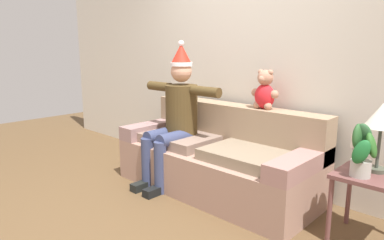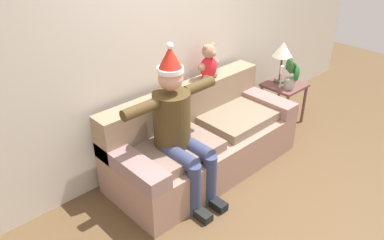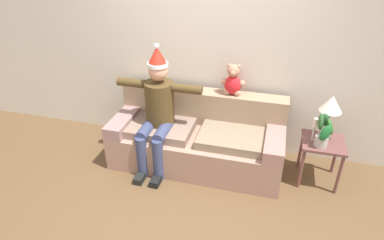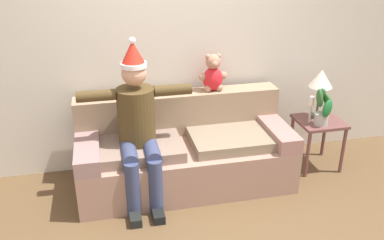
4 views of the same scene
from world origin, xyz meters
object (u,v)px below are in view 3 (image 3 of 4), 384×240
(teddy_bear, at_px, (233,81))
(potted_plant, at_px, (324,131))
(candle_tall, at_px, (315,127))
(side_table, at_px, (322,148))
(table_lamp, at_px, (331,106))
(couch, at_px, (198,138))
(person_seated, at_px, (157,109))

(teddy_bear, distance_m, potted_plant, 1.14)
(potted_plant, distance_m, candle_tall, 0.12)
(side_table, distance_m, table_lamp, 0.50)
(teddy_bear, distance_m, candle_tall, 1.04)
(couch, xyz_separation_m, side_table, (1.43, -0.01, 0.11))
(table_lamp, bearing_deg, side_table, -96.16)
(couch, relative_size, side_table, 3.85)
(side_table, height_order, candle_tall, candle_tall)
(side_table, xyz_separation_m, potted_plant, (-0.04, -0.10, 0.28))
(candle_tall, bearing_deg, couch, 178.50)
(couch, xyz_separation_m, teddy_bear, (0.35, 0.26, 0.69))
(potted_plant, xyz_separation_m, candle_tall, (-0.09, 0.08, -0.01))
(table_lamp, distance_m, potted_plant, 0.29)
(candle_tall, bearing_deg, potted_plant, -42.78)
(person_seated, xyz_separation_m, teddy_bear, (0.80, 0.42, 0.26))
(teddy_bear, height_order, side_table, teddy_bear)
(couch, bearing_deg, side_table, -0.57)
(side_table, xyz_separation_m, table_lamp, (0.01, 0.09, 0.49))
(potted_plant, bearing_deg, teddy_bear, 160.42)
(table_lamp, relative_size, candle_tall, 1.84)
(table_lamp, height_order, candle_tall, table_lamp)
(couch, relative_size, teddy_bear, 5.37)
(teddy_bear, distance_m, side_table, 1.26)
(side_table, bearing_deg, candle_tall, -171.10)
(couch, xyz_separation_m, person_seated, (-0.45, -0.17, 0.43))
(couch, bearing_deg, potted_plant, -4.69)
(couch, xyz_separation_m, table_lamp, (1.44, 0.07, 0.60))
(teddy_bear, bearing_deg, candle_tall, -16.91)
(couch, xyz_separation_m, potted_plant, (1.39, -0.11, 0.39))
(person_seated, xyz_separation_m, side_table, (1.88, 0.15, -0.32))
(person_seated, distance_m, potted_plant, 1.84)
(side_table, distance_m, candle_tall, 0.30)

